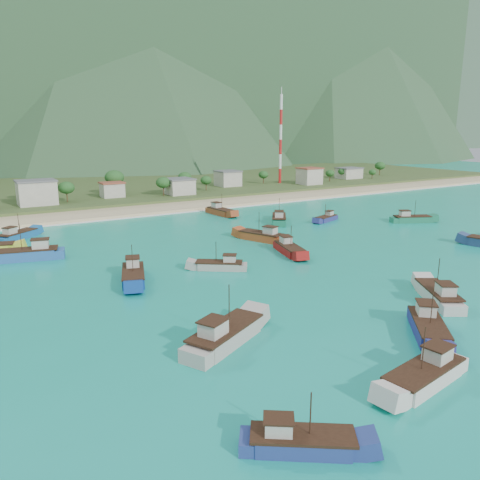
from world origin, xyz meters
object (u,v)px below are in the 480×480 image
boat_16 (300,443)px  boat_15 (326,219)px  boat_10 (411,219)px  boat_6 (225,336)px  boat_25 (133,276)px  boat_17 (428,328)px  boat_4 (279,220)px  boat_0 (220,212)px  boat_5 (262,237)px  boat_11 (439,296)px  boat_13 (425,376)px  boat_3 (289,250)px  radio_tower (281,140)px  boat_24 (17,236)px  boat_14 (28,255)px  boat_2 (220,266)px

boat_16 → boat_15: bearing=172.2°
boat_10 → boat_15: boat_10 is taller
boat_6 → boat_25: bearing=155.4°
boat_15 → boat_17: size_ratio=0.88×
boat_4 → boat_15: size_ratio=1.24×
boat_15 → boat_16: size_ratio=1.01×
boat_0 → boat_25: boat_25 is taller
boat_16 → boat_10: bearing=159.3°
boat_5 → boat_11: bearing=-110.6°
boat_4 → boat_25: (-50.69, -28.03, -0.02)m
boat_13 → boat_5: bearing=-27.5°
boat_15 → boat_25: (-63.45, -23.23, 0.29)m
boat_4 → boat_17: size_ratio=1.09×
boat_3 → boat_5: 12.34m
radio_tower → boat_17: bearing=-119.4°
boat_4 → boat_15: 13.64m
boat_3 → boat_4: size_ratio=0.96×
boat_10 → boat_17: 76.07m
boat_10 → boat_24: boat_10 is taller
boat_14 → boat_24: size_ratio=1.32×
radio_tower → boat_13: radio_tower is taller
boat_16 → boat_11: bearing=146.9°
radio_tower → boat_0: (-57.07, -47.97, -19.71)m
boat_16 → boat_25: (2.90, 48.28, 0.25)m
boat_24 → boat_25: bearing=-23.9°
boat_2 → boat_0: bearing=6.4°
boat_2 → boat_13: boat_13 is taller
boat_3 → boat_14: size_ratio=0.83×
boat_0 → boat_11: bearing=79.8°
boat_17 → boat_0: bearing=-60.2°
boat_5 → boat_24: bearing=125.9°
boat_3 → boat_10: 49.67m
boat_5 → boat_6: (-33.55, -41.65, 0.10)m
boat_2 → boat_15: size_ratio=0.99×
boat_6 → boat_13: 22.20m
boat_3 → boat_5: size_ratio=0.91×
boat_0 → boat_24: size_ratio=1.14×
boat_0 → boat_4: size_ratio=1.00×
boat_14 → boat_15: (76.62, -0.26, -0.43)m
boat_11 → boat_25: boat_25 is taller
boat_2 → boat_13: 45.10m
boat_0 → boat_14: (-56.26, -23.88, 0.17)m
boat_16 → radio_tower: bearing=179.4°
boat_15 → boat_17: 74.08m
boat_2 → boat_5: 24.20m
boat_14 → boat_4: bearing=-72.5°
boat_4 → boat_25: boat_4 is taller
boat_4 → boat_14: bearing=-139.9°
boat_2 → boat_5: boat_5 is taller
boat_11 → boat_16: (-38.28, -15.34, -0.23)m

